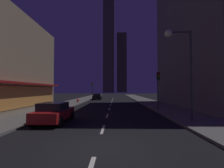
% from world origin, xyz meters
% --- Properties ---
extents(ground_plane, '(78.00, 136.00, 0.10)m').
position_xyz_m(ground_plane, '(0.00, 32.00, -0.05)').
color(ground_plane, black).
extents(sidewalk_right, '(4.00, 76.00, 0.15)m').
position_xyz_m(sidewalk_right, '(7.00, 32.00, 0.07)').
color(sidewalk_right, '#605E59').
rests_on(sidewalk_right, ground).
extents(sidewalk_left, '(4.00, 76.00, 0.15)m').
position_xyz_m(sidewalk_left, '(-7.00, 32.00, 0.07)').
color(sidewalk_left, '#605E59').
rests_on(sidewalk_left, ground).
extents(lane_marking_center, '(0.16, 43.80, 0.01)m').
position_xyz_m(lane_marking_center, '(0.00, 18.80, 0.01)').
color(lane_marking_center, silver).
rests_on(lane_marking_center, ground).
extents(building_apartment_right, '(11.00, 20.00, 21.54)m').
position_xyz_m(building_apartment_right, '(14.50, 16.00, 10.77)').
color(building_apartment_right, slate).
rests_on(building_apartment_right, ground).
extents(skyscraper_distant_tall, '(8.79, 5.06, 74.54)m').
position_xyz_m(skyscraper_distant_tall, '(-4.64, 125.36, 37.27)').
color(skyscraper_distant_tall, brown).
rests_on(skyscraper_distant_tall, ground).
extents(skyscraper_distant_mid, '(8.76, 7.28, 54.00)m').
position_xyz_m(skyscraper_distant_mid, '(6.50, 145.28, 27.00)').
color(skyscraper_distant_mid, '#464234').
rests_on(skyscraper_distant_mid, ground).
extents(car_parked_near, '(1.98, 4.24, 1.45)m').
position_xyz_m(car_parked_near, '(-3.60, 5.01, 0.74)').
color(car_parked_near, '#B21919').
rests_on(car_parked_near, ground).
extents(car_parked_far, '(1.98, 4.24, 1.45)m').
position_xyz_m(car_parked_far, '(-3.60, 32.76, 0.74)').
color(car_parked_far, black).
rests_on(car_parked_far, ground).
extents(fire_hydrant_far_left, '(0.42, 0.30, 0.65)m').
position_xyz_m(fire_hydrant_far_left, '(-5.90, 22.64, 0.45)').
color(fire_hydrant_far_left, red).
rests_on(fire_hydrant_far_left, sidewalk_left).
extents(traffic_light_near_right, '(0.32, 0.48, 4.20)m').
position_xyz_m(traffic_light_near_right, '(5.50, 11.90, 3.19)').
color(traffic_light_near_right, '#2D2D2D').
rests_on(traffic_light_near_right, sidewalk_right).
extents(traffic_light_far_left, '(0.32, 0.48, 4.20)m').
position_xyz_m(traffic_light_far_left, '(-5.50, 38.48, 3.19)').
color(traffic_light_far_left, '#2D2D2D').
rests_on(traffic_light_far_left, sidewalk_left).
extents(street_lamp_right, '(1.96, 0.56, 6.58)m').
position_xyz_m(street_lamp_right, '(5.38, 5.33, 5.07)').
color(street_lamp_right, '#38383D').
rests_on(street_lamp_right, sidewalk_right).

